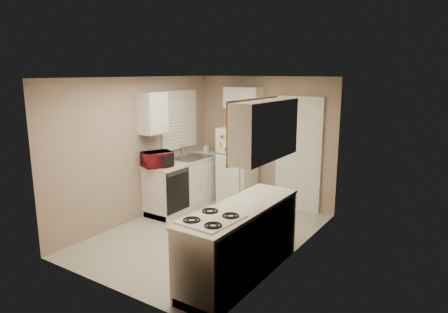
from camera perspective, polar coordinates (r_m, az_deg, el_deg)
The scene contains 19 objects.
floor at distance 6.34m, azimuth -2.53°, elevation -11.02°, with size 3.80×3.80×0.00m, color beige.
ceiling at distance 5.83m, azimuth -2.75°, elevation 11.22°, with size 3.80×3.80×0.00m, color white.
wall_left at distance 6.88m, azimuth -12.13°, elevation 1.02°, with size 3.80×3.80×0.00m, color gray.
wall_right at distance 5.29m, azimuth 9.73°, elevation -2.16°, with size 3.80×3.80×0.00m, color gray.
wall_back at distance 7.56m, azimuth 5.85°, elevation 2.22°, with size 2.80×2.80×0.00m, color gray.
wall_front at distance 4.62m, azimuth -16.65°, elevation -4.59°, with size 2.80×2.80×0.00m, color gray.
left_counter at distance 7.50m, azimuth -5.36°, elevation -3.73°, with size 0.60×1.80×0.90m, color silver.
dishwasher at distance 6.87m, azimuth -6.60°, elevation -4.90°, with size 0.03×0.58×0.72m, color black.
sink at distance 7.51m, azimuth -4.70°, elevation -0.46°, with size 0.54×0.74×0.16m, color gray.
microwave at distance 6.83m, azimuth -9.56°, elevation -0.23°, with size 0.26×0.47×0.31m, color maroon.
soap_bottle at distance 7.95m, azimuth -2.54°, elevation 1.29°, with size 0.09×0.09×0.19m, color beige.
window_blinds at distance 7.55m, azimuth -6.36°, elevation 5.26°, with size 0.10×0.98×1.08m, color silver.
upper_cabinet_left at distance 6.84m, azimuth -10.14°, elevation 6.13°, with size 0.30×0.45×0.70m, color silver.
refrigerator at distance 7.53m, azimuth 1.94°, elevation -1.39°, with size 0.60×0.59×1.47m, color silver.
cabinet_over_fridge at distance 7.53m, azimuth 2.72°, elevation 8.36°, with size 0.70×0.30×0.40m, color silver.
interior_door at distance 7.27m, azimuth 10.56°, elevation 0.24°, with size 0.86×0.06×2.08m, color silver.
right_counter at distance 4.99m, azimuth 2.39°, elevation -12.00°, with size 0.60×2.00×0.90m, color silver.
stove at distance 4.62m, azimuth -1.76°, elevation -14.78°, with size 0.54×0.66×0.80m, color silver.
upper_cabinet_right at distance 4.80m, azimuth 5.92°, elevation 3.79°, with size 0.30×1.20×0.70m, color silver.
Camera 1 is at (3.44, -4.72, 2.49)m, focal length 32.00 mm.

